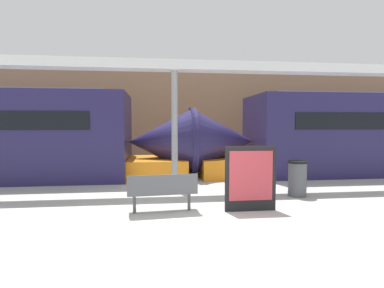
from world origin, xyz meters
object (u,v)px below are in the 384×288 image
at_px(trash_bin, 297,178).
at_px(poster_board, 251,178).
at_px(bench_near, 163,190).
at_px(support_column_near, 175,131).

height_order(trash_bin, poster_board, poster_board).
height_order(bench_near, trash_bin, trash_bin).
height_order(bench_near, poster_board, poster_board).
height_order(poster_board, support_column_near, support_column_near).
bearing_deg(support_column_near, poster_board, -58.18).
xyz_separation_m(poster_board, support_column_near, (-1.57, 2.52, 1.04)).
relative_size(bench_near, trash_bin, 1.62).
xyz_separation_m(trash_bin, poster_board, (-1.72, -1.23, 0.26)).
relative_size(poster_board, support_column_near, 0.41).
bearing_deg(poster_board, bench_near, 177.43).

